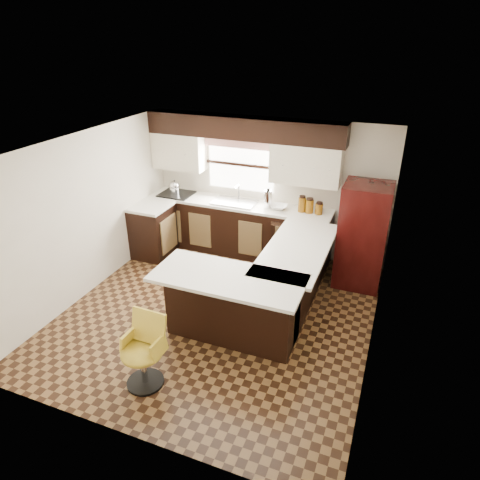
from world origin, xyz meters
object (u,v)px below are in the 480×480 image
at_px(peninsula_long, 292,277).
at_px(peninsula_return, 233,306).
at_px(bar_chair, 142,353).
at_px(refrigerator, 362,236).

bearing_deg(peninsula_long, peninsula_return, -118.30).
bearing_deg(peninsula_long, bar_chair, -117.66).
height_order(peninsula_return, bar_chair, peninsula_return).
relative_size(refrigerator, bar_chair, 1.89).
distance_m(peninsula_long, refrigerator, 1.33).
bearing_deg(peninsula_return, peninsula_long, 61.70).
bearing_deg(peninsula_long, refrigerator, 49.82).
distance_m(peninsula_return, bar_chair, 1.33).
xyz_separation_m(peninsula_return, refrigerator, (1.35, 1.95, 0.37)).
height_order(refrigerator, bar_chair, refrigerator).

